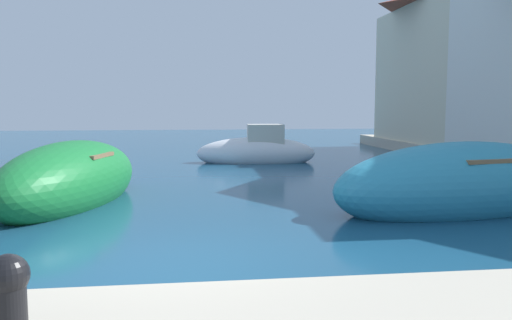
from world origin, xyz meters
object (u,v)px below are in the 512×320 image
moored_boat_5 (464,186)px  moored_boat_0 (71,181)px  waterfront_building_annex (466,62)px  moored_boat_3 (257,151)px  moored_boat_8 (72,161)px  mooring_bollard (9,294)px

moored_boat_5 → moored_boat_0: bearing=156.7°
moored_boat_0 → waterfront_building_annex: (15.43, 10.94, 3.70)m
moored_boat_3 → waterfront_building_annex: bearing=-158.0°
moored_boat_5 → waterfront_building_annex: bearing=50.8°
moored_boat_0 → moored_boat_3: size_ratio=1.25×
moored_boat_5 → waterfront_building_annex: size_ratio=0.74×
moored_boat_0 → waterfront_building_annex: 19.28m
moored_boat_5 → moored_boat_3: bearing=97.9°
moored_boat_8 → mooring_bollard: mooring_bollard is taller
moored_boat_0 → moored_boat_8: size_ratio=1.75×
moored_boat_8 → waterfront_building_annex: waterfront_building_annex is taller
moored_boat_3 → moored_boat_8: size_ratio=1.40×
mooring_bollard → waterfront_building_annex: bearing=53.8°
moored_boat_5 → moored_boat_8: size_ratio=1.88×
moored_boat_0 → moored_boat_5: (8.35, -1.92, 0.02)m
waterfront_building_annex → moored_boat_8: bearing=-163.6°
waterfront_building_annex → mooring_bollard: (-14.01, -19.11, -3.34)m
moored_boat_8 → waterfront_building_annex: bearing=90.4°
moored_boat_0 → moored_boat_5: moored_boat_5 is taller
moored_boat_3 → moored_boat_5: moored_boat_3 is taller
moored_boat_3 → waterfront_building_annex: (10.23, 3.31, 3.78)m
waterfront_building_annex → mooring_bollard: size_ratio=13.04×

